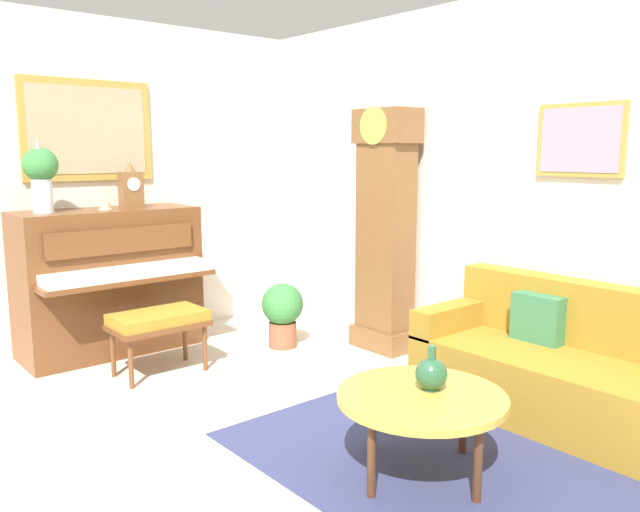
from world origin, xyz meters
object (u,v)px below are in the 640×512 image
grandfather_clock (385,237)px  teacup (105,207)px  potted_plant (282,311)px  flower_vase (41,172)px  mantel_clock (131,187)px  piano (110,280)px  coffee_table (422,399)px  green_jug (431,374)px  couch (570,371)px  piano_bench (158,322)px

grandfather_clock → teacup: (-1.38, -1.84, 0.27)m
potted_plant → flower_vase: bearing=-116.7°
flower_vase → potted_plant: (0.84, 1.66, -1.20)m
mantel_clock → teacup: (0.04, -0.24, -0.15)m
piano → mantel_clock: 0.80m
coffee_table → green_jug: bearing=94.8°
flower_vase → teacup: size_ratio=5.00×
piano → grandfather_clock: (1.42, 1.82, 0.35)m
couch → piano: bearing=-152.7°
couch → potted_plant: size_ratio=3.39×
teacup → coffee_table: bearing=7.9°
grandfather_clock → mantel_clock: (-1.42, -1.60, 0.41)m
piano_bench → coffee_table: bearing=8.6°
couch → coffee_table: (-0.14, -1.26, 0.10)m
mantel_clock → coffee_table: bearing=3.3°
piano → mantel_clock: mantel_clock is taller
piano → coffee_table: size_ratio=1.64×
couch → teacup: 3.70m
grandfather_clock → flower_vase: (-1.42, -2.31, 0.56)m
piano → potted_plant: size_ratio=2.57×
couch → green_jug: couch is taller
piano_bench → green_jug: (2.29, 0.43, 0.12)m
piano → piano_bench: size_ratio=2.06×
flower_vase → potted_plant: size_ratio=1.04×
piano_bench → potted_plant: 1.12m
piano → green_jug: size_ratio=6.00×
piano → flower_vase: flower_vase is taller
grandfather_clock → potted_plant: 1.08m
grandfather_clock → teacup: bearing=-126.8°
teacup → piano_bench: bearing=5.7°
piano → coffee_table: 3.10m
coffee_table → flower_vase: (-3.07, -0.89, 1.11)m
piano → teacup: 0.62m
grandfather_clock → couch: 1.91m
couch → green_jug: bearing=-97.0°
couch → flower_vase: size_ratio=3.28×
mantel_clock → green_jug: size_ratio=1.58×
piano → grandfather_clock: grandfather_clock is taller
grandfather_clock → green_jug: size_ratio=8.46×
piano_bench → flower_vase: (-0.77, -0.54, 1.11)m
piano → flower_vase: (0.00, -0.49, 0.91)m
couch → coffee_table: size_ratio=2.16×
teacup → flower_vase: bearing=-95.0°
teacup → potted_plant: teacup is taller
coffee_table → potted_plant: bearing=160.9°
grandfather_clock → green_jug: 2.17m
mantel_clock → flower_vase: (-0.00, -0.71, 0.14)m
mantel_clock → flower_vase: 0.73m
piano → teacup: teacup is taller
grandfather_clock → mantel_clock: 2.18m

